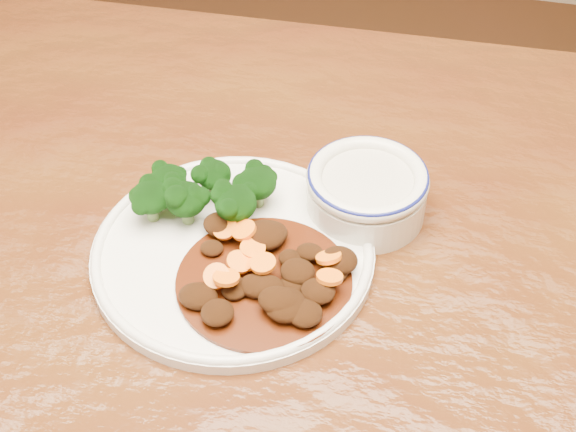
# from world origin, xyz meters

# --- Properties ---
(dining_table) EXTENTS (1.53, 0.95, 0.75)m
(dining_table) POSITION_xyz_m (-0.00, 0.00, 0.67)
(dining_table) COLOR #4F2B0E
(dining_table) RESTS_ON ground
(dinner_plate) EXTENTS (0.29, 0.29, 0.02)m
(dinner_plate) POSITION_xyz_m (-0.05, -0.01, 0.76)
(dinner_plate) COLOR white
(dinner_plate) RESTS_ON dining_table
(broccoli_florets) EXTENTS (0.14, 0.09, 0.05)m
(broccoli_florets) POSITION_xyz_m (-0.10, 0.04, 0.79)
(broccoli_florets) COLOR #628544
(broccoli_florets) RESTS_ON dinner_plate
(mince_stew) EXTENTS (0.17, 0.17, 0.03)m
(mince_stew) POSITION_xyz_m (-0.01, -0.04, 0.77)
(mince_stew) COLOR #401306
(mince_stew) RESTS_ON dinner_plate
(dip_bowl) EXTENTS (0.13, 0.13, 0.06)m
(dip_bowl) POSITION_xyz_m (0.07, 0.09, 0.78)
(dip_bowl) COLOR silver
(dip_bowl) RESTS_ON dining_table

